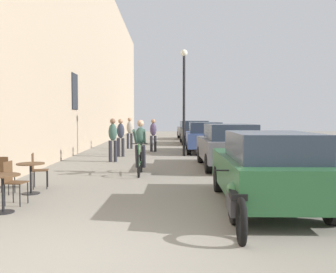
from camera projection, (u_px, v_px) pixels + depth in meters
ground_plane at (77, 262)px, 4.73m from camera, size 88.00×88.00×0.00m
building_facade_left at (71, 33)px, 18.39m from camera, size 0.54×68.00×11.75m
cafe_table_near at (3, 185)px, 7.14m from camera, size 0.64×0.64×0.72m
cafe_chair_near_toward_street at (13, 180)px, 7.79m from camera, size 0.43×0.43×0.89m
cafe_table_mid at (31, 172)px, 8.90m from camera, size 0.64×0.64×0.72m
cafe_chair_mid_toward_street at (3, 172)px, 8.82m from camera, size 0.40×0.40×0.89m
cafe_chair_mid_toward_wall at (37, 168)px, 9.58m from camera, size 0.46×0.46×0.89m
cyclist_on_bicycle at (140, 148)px, 12.01m from camera, size 0.52×1.76×1.74m
pedestrian_near at (113, 137)px, 15.26m from camera, size 0.36×0.27×1.74m
pedestrian_mid at (121, 135)px, 17.31m from camera, size 0.34×0.25×1.72m
pedestrian_far at (153, 133)px, 19.83m from camera, size 0.36×0.27×1.70m
pedestrian_furthest at (130, 131)px, 21.68m from camera, size 0.36×0.27×1.77m
street_lamp at (184, 89)px, 17.58m from camera, size 0.32×0.32×4.90m
parked_car_nearest at (267, 168)px, 7.62m from camera, size 1.90×4.28×1.51m
parked_car_second at (228, 145)px, 13.48m from camera, size 1.86×4.38×1.56m
parked_car_third at (204, 137)px, 19.44m from camera, size 1.96×4.40×1.54m
parked_car_fourth at (195, 132)px, 25.52m from camera, size 1.87×4.40×1.56m
parked_car_fifth at (189, 130)px, 31.12m from camera, size 1.89×4.24×1.49m
parked_motorcycle at (236, 204)px, 6.13m from camera, size 0.62×2.15×0.92m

